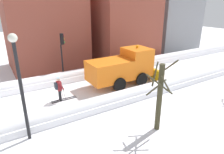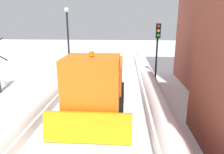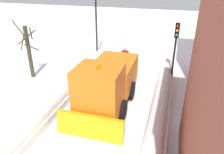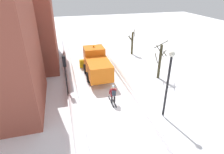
{
  "view_description": "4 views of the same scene",
  "coord_description": "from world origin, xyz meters",
  "px_view_note": "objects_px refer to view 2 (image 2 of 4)",
  "views": [
    {
      "loc": [
        13.16,
        -2.1,
        6.56
      ],
      "look_at": [
        0.77,
        5.48,
        1.11
      ],
      "focal_mm": 32.37,
      "sensor_mm": 36.0,
      "label": 1
    },
    {
      "loc": [
        -1.27,
        16.36,
        4.29
      ],
      "look_at": [
        -0.46,
        4.26,
        0.95
      ],
      "focal_mm": 33.1,
      "sensor_mm": 36.0,
      "label": 2
    },
    {
      "loc": [
        -3.17,
        17.16,
        6.91
      ],
      "look_at": [
        0.3,
        5.31,
        0.98
      ],
      "focal_mm": 35.14,
      "sensor_mm": 36.0,
      "label": 3
    },
    {
      "loc": [
        -3.21,
        -11.52,
        9.33
      ],
      "look_at": [
        0.86,
        3.57,
        1.46
      ],
      "focal_mm": 30.2,
      "sensor_mm": 36.0,
      "label": 4
    }
  ],
  "objects_px": {
    "plow_truck": "(97,81)",
    "skier": "(103,66)",
    "traffic_light_pole": "(157,43)",
    "street_lamp": "(68,32)"
  },
  "relations": [
    {
      "from": "plow_truck",
      "to": "skier",
      "type": "relative_size",
      "value": 3.31
    },
    {
      "from": "plow_truck",
      "to": "skier",
      "type": "xyz_separation_m",
      "value": [
        0.32,
        -5.56,
        -0.48
      ]
    },
    {
      "from": "skier",
      "to": "traffic_light_pole",
      "type": "height_order",
      "value": "traffic_light_pole"
    },
    {
      "from": "skier",
      "to": "street_lamp",
      "type": "bearing_deg",
      "value": -39.08
    },
    {
      "from": "skier",
      "to": "street_lamp",
      "type": "relative_size",
      "value": 0.34
    },
    {
      "from": "traffic_light_pole",
      "to": "street_lamp",
      "type": "height_order",
      "value": "street_lamp"
    },
    {
      "from": "plow_truck",
      "to": "street_lamp",
      "type": "relative_size",
      "value": 1.13
    },
    {
      "from": "plow_truck",
      "to": "traffic_light_pole",
      "type": "height_order",
      "value": "traffic_light_pole"
    },
    {
      "from": "plow_truck",
      "to": "skier",
      "type": "height_order",
      "value": "plow_truck"
    },
    {
      "from": "skier",
      "to": "street_lamp",
      "type": "height_order",
      "value": "street_lamp"
    }
  ]
}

